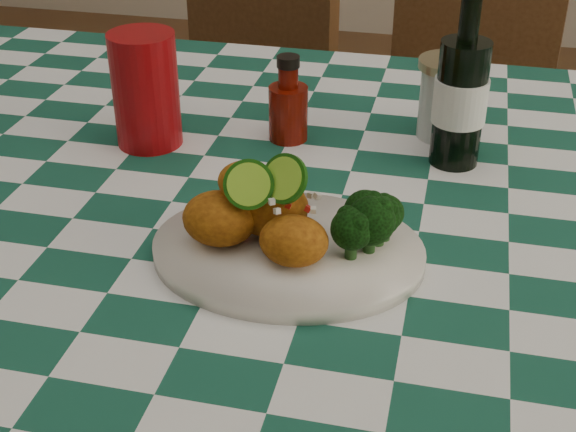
% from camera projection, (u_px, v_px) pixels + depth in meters
% --- Properties ---
extents(dining_table, '(1.66, 1.06, 0.79)m').
position_uv_depth(dining_table, '(268.00, 408.00, 1.24)').
color(dining_table, '#154C39').
rests_on(dining_table, ground).
extents(plate, '(0.32, 0.26, 0.02)m').
position_uv_depth(plate, '(288.00, 251.00, 0.89)').
color(plate, silver).
rests_on(plate, dining_table).
extents(fried_chicken_pile, '(0.15, 0.11, 0.10)m').
position_uv_depth(fried_chicken_pile, '(272.00, 204.00, 0.86)').
color(fried_chicken_pile, '#AE6110').
rests_on(fried_chicken_pile, plate).
extents(broccoli_side, '(0.09, 0.09, 0.07)m').
position_uv_depth(broccoli_side, '(360.00, 222.00, 0.86)').
color(broccoli_side, black).
rests_on(broccoli_side, plate).
extents(red_tumbler, '(0.10, 0.10, 0.16)m').
position_uv_depth(red_tumbler, '(146.00, 90.00, 1.10)').
color(red_tumbler, maroon).
rests_on(red_tumbler, dining_table).
extents(ketchup_bottle, '(0.06, 0.06, 0.12)m').
position_uv_depth(ketchup_bottle, '(288.00, 98.00, 1.12)').
color(ketchup_bottle, '#600E04').
rests_on(ketchup_bottle, dining_table).
extents(mason_jar, '(0.11, 0.11, 0.12)m').
position_uv_depth(mason_jar, '(447.00, 99.00, 1.13)').
color(mason_jar, '#B2BCBA').
rests_on(mason_jar, dining_table).
extents(beer_bottle, '(0.08, 0.08, 0.24)m').
position_uv_depth(beer_bottle, '(463.00, 79.00, 1.03)').
color(beer_bottle, black).
rests_on(beer_bottle, dining_table).
extents(wooden_chair_left, '(0.54, 0.55, 0.89)m').
position_uv_depth(wooden_chair_left, '(214.00, 158.00, 1.85)').
color(wooden_chair_left, '#472814').
rests_on(wooden_chair_left, ground).
extents(wooden_chair_right, '(0.43, 0.45, 0.82)m').
position_uv_depth(wooden_chair_right, '(446.00, 181.00, 1.83)').
color(wooden_chair_right, '#472814').
rests_on(wooden_chair_right, ground).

